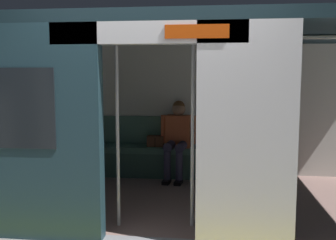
{
  "coord_description": "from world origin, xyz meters",
  "views": [
    {
      "loc": [
        -0.6,
        3.55,
        1.6
      ],
      "look_at": [
        -0.02,
        -1.37,
        1.03
      ],
      "focal_mm": 41.81,
      "sensor_mm": 36.0,
      "label": 1
    }
  ],
  "objects_px": {
    "handbag": "(156,141)",
    "person_seated": "(177,134)",
    "grab_pole_door": "(117,130)",
    "grab_pole_far": "(192,130)",
    "book": "(202,146)",
    "train_car": "(161,85)",
    "bench_seat": "(174,154)"
  },
  "relations": [
    {
      "from": "handbag",
      "to": "grab_pole_far",
      "type": "relative_size",
      "value": 0.13
    },
    {
      "from": "grab_pole_far",
      "to": "handbag",
      "type": "bearing_deg",
      "value": -71.12
    },
    {
      "from": "train_car",
      "to": "grab_pole_far",
      "type": "relative_size",
      "value": 3.11
    },
    {
      "from": "person_seated",
      "to": "handbag",
      "type": "bearing_deg",
      "value": -12.83
    },
    {
      "from": "train_car",
      "to": "grab_pole_door",
      "type": "height_order",
      "value": "train_car"
    },
    {
      "from": "grab_pole_door",
      "to": "grab_pole_far",
      "type": "bearing_deg",
      "value": -174.22
    },
    {
      "from": "person_seated",
      "to": "grab_pole_far",
      "type": "xyz_separation_m",
      "value": [
        -0.33,
        1.93,
        0.33
      ]
    },
    {
      "from": "train_car",
      "to": "book",
      "type": "bearing_deg",
      "value": -111.65
    },
    {
      "from": "grab_pole_door",
      "to": "handbag",
      "type": "bearing_deg",
      "value": -92.38
    },
    {
      "from": "grab_pole_door",
      "to": "grab_pole_far",
      "type": "xyz_separation_m",
      "value": [
        -0.78,
        -0.08,
        0.0
      ]
    },
    {
      "from": "train_car",
      "to": "bench_seat",
      "type": "height_order",
      "value": "train_car"
    },
    {
      "from": "train_car",
      "to": "person_seated",
      "type": "relative_size",
      "value": 5.31
    },
    {
      "from": "person_seated",
      "to": "handbag",
      "type": "height_order",
      "value": "person_seated"
    },
    {
      "from": "book",
      "to": "grab_pole_far",
      "type": "relative_size",
      "value": 0.11
    },
    {
      "from": "person_seated",
      "to": "grab_pole_door",
      "type": "relative_size",
      "value": 0.59
    },
    {
      "from": "train_car",
      "to": "book",
      "type": "relative_size",
      "value": 29.09
    },
    {
      "from": "bench_seat",
      "to": "book",
      "type": "bearing_deg",
      "value": -169.57
    },
    {
      "from": "bench_seat",
      "to": "grab_pole_far",
      "type": "bearing_deg",
      "value": 101.06
    },
    {
      "from": "book",
      "to": "bench_seat",
      "type": "bearing_deg",
      "value": -0.98
    },
    {
      "from": "handbag",
      "to": "book",
      "type": "relative_size",
      "value": 1.18
    },
    {
      "from": "grab_pole_far",
      "to": "grab_pole_door",
      "type": "bearing_deg",
      "value": 5.78
    },
    {
      "from": "bench_seat",
      "to": "grab_pole_door",
      "type": "xyz_separation_m",
      "value": [
        0.39,
        2.06,
        0.66
      ]
    },
    {
      "from": "bench_seat",
      "to": "person_seated",
      "type": "bearing_deg",
      "value": 135.89
    },
    {
      "from": "handbag",
      "to": "bench_seat",
      "type": "bearing_deg",
      "value": 174.44
    },
    {
      "from": "book",
      "to": "grab_pole_far",
      "type": "xyz_separation_m",
      "value": [
        0.05,
        2.06,
        0.54
      ]
    },
    {
      "from": "train_car",
      "to": "grab_pole_door",
      "type": "distance_m",
      "value": 1.08
    },
    {
      "from": "handbag",
      "to": "grab_pole_far",
      "type": "height_order",
      "value": "grab_pole_far"
    },
    {
      "from": "handbag",
      "to": "person_seated",
      "type": "bearing_deg",
      "value": 167.17
    },
    {
      "from": "train_car",
      "to": "book",
      "type": "height_order",
      "value": "train_car"
    },
    {
      "from": "book",
      "to": "grab_pole_door",
      "type": "xyz_separation_m",
      "value": [
        0.82,
        2.14,
        0.54
      ]
    },
    {
      "from": "book",
      "to": "grab_pole_door",
      "type": "relative_size",
      "value": 0.11
    },
    {
      "from": "handbag",
      "to": "book",
      "type": "xyz_separation_m",
      "value": [
        -0.74,
        -0.05,
        -0.07
      ]
    }
  ]
}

